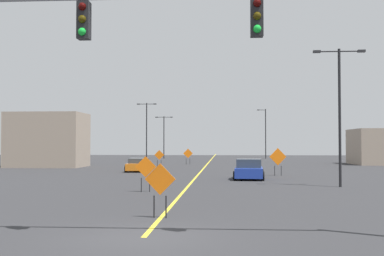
{
  "coord_description": "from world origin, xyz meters",
  "views": [
    {
      "loc": [
        2.23,
        -13.1,
        2.58
      ],
      "look_at": [
        -0.91,
        32.43,
        4.03
      ],
      "focal_mm": 45.06,
      "sensor_mm": 36.0,
      "label": 1
    }
  ],
  "objects_px": {
    "traffic_signal_assembly": "(253,39)",
    "car_blue_approaching": "(249,170)",
    "construction_sign_median_far": "(159,156)",
    "construction_sign_left_shoulder": "(146,169)",
    "construction_sign_right_shoulder": "(188,154)",
    "construction_sign_median_near": "(278,158)",
    "car_orange_mid": "(139,165)",
    "construction_sign_right_lane": "(160,183)",
    "street_lamp_near_left": "(147,127)",
    "street_lamp_far_right": "(265,131)",
    "street_lamp_far_left": "(340,106)",
    "street_lamp_mid_right": "(164,133)"
  },
  "relations": [
    {
      "from": "street_lamp_mid_right",
      "to": "construction_sign_right_shoulder",
      "type": "bearing_deg",
      "value": -75.33
    },
    {
      "from": "construction_sign_right_shoulder",
      "to": "construction_sign_left_shoulder",
      "type": "bearing_deg",
      "value": -89.41
    },
    {
      "from": "street_lamp_near_left",
      "to": "construction_sign_median_near",
      "type": "bearing_deg",
      "value": -63.48
    },
    {
      "from": "car_blue_approaching",
      "to": "car_orange_mid",
      "type": "bearing_deg",
      "value": 136.85
    },
    {
      "from": "construction_sign_median_far",
      "to": "construction_sign_right_shoulder",
      "type": "xyz_separation_m",
      "value": [
        2.74,
        6.04,
        0.06
      ]
    },
    {
      "from": "traffic_signal_assembly",
      "to": "street_lamp_near_left",
      "type": "distance_m",
      "value": 58.67
    },
    {
      "from": "construction_sign_median_far",
      "to": "car_blue_approaching",
      "type": "relative_size",
      "value": 0.45
    },
    {
      "from": "construction_sign_median_near",
      "to": "car_orange_mid",
      "type": "xyz_separation_m",
      "value": [
        -12.14,
        5.09,
        -0.81
      ]
    },
    {
      "from": "car_blue_approaching",
      "to": "street_lamp_far_left",
      "type": "bearing_deg",
      "value": -48.54
    },
    {
      "from": "construction_sign_median_near",
      "to": "construction_sign_right_shoulder",
      "type": "distance_m",
      "value": 22.14
    },
    {
      "from": "street_lamp_near_left",
      "to": "construction_sign_right_shoulder",
      "type": "bearing_deg",
      "value": -58.17
    },
    {
      "from": "street_lamp_far_left",
      "to": "construction_sign_median_far",
      "type": "distance_m",
      "value": 28.08
    },
    {
      "from": "construction_sign_left_shoulder",
      "to": "construction_sign_right_shoulder",
      "type": "distance_m",
      "value": 33.74
    },
    {
      "from": "street_lamp_mid_right",
      "to": "street_lamp_far_left",
      "type": "height_order",
      "value": "street_lamp_far_left"
    },
    {
      "from": "traffic_signal_assembly",
      "to": "construction_sign_right_lane",
      "type": "relative_size",
      "value": 7.71
    },
    {
      "from": "construction_sign_right_lane",
      "to": "car_blue_approaching",
      "type": "relative_size",
      "value": 0.46
    },
    {
      "from": "construction_sign_right_shoulder",
      "to": "car_orange_mid",
      "type": "height_order",
      "value": "construction_sign_right_shoulder"
    },
    {
      "from": "street_lamp_far_left",
      "to": "construction_sign_median_near",
      "type": "relative_size",
      "value": 3.73
    },
    {
      "from": "street_lamp_far_right",
      "to": "construction_sign_right_shoulder",
      "type": "bearing_deg",
      "value": -115.87
    },
    {
      "from": "traffic_signal_assembly",
      "to": "construction_sign_right_lane",
      "type": "xyz_separation_m",
      "value": [
        -3.0,
        3.5,
        -4.21
      ]
    },
    {
      "from": "construction_sign_median_far",
      "to": "street_lamp_far_right",
      "type": "bearing_deg",
      "value": 64.44
    },
    {
      "from": "car_orange_mid",
      "to": "street_lamp_near_left",
      "type": "bearing_deg",
      "value": 97.83
    },
    {
      "from": "street_lamp_far_left",
      "to": "car_orange_mid",
      "type": "distance_m",
      "value": 21.32
    },
    {
      "from": "construction_sign_median_far",
      "to": "construction_sign_left_shoulder",
      "type": "relative_size",
      "value": 0.97
    },
    {
      "from": "street_lamp_near_left",
      "to": "street_lamp_far_right",
      "type": "xyz_separation_m",
      "value": [
        18.38,
        12.1,
        -0.38
      ]
    },
    {
      "from": "construction_sign_left_shoulder",
      "to": "construction_sign_right_shoulder",
      "type": "bearing_deg",
      "value": 90.59
    },
    {
      "from": "street_lamp_far_right",
      "to": "car_blue_approaching",
      "type": "height_order",
      "value": "street_lamp_far_right"
    },
    {
      "from": "construction_sign_left_shoulder",
      "to": "construction_sign_median_far",
      "type": "bearing_deg",
      "value": 96.35
    },
    {
      "from": "traffic_signal_assembly",
      "to": "construction_sign_right_lane",
      "type": "height_order",
      "value": "traffic_signal_assembly"
    },
    {
      "from": "construction_sign_median_far",
      "to": "construction_sign_right_lane",
      "type": "bearing_deg",
      "value": -82.11
    },
    {
      "from": "construction_sign_right_lane",
      "to": "construction_sign_median_far",
      "type": "distance_m",
      "value": 36.85
    },
    {
      "from": "street_lamp_far_right",
      "to": "construction_sign_left_shoulder",
      "type": "relative_size",
      "value": 4.45
    },
    {
      "from": "street_lamp_far_left",
      "to": "car_orange_mid",
      "type": "height_order",
      "value": "street_lamp_far_left"
    },
    {
      "from": "street_lamp_far_left",
      "to": "construction_sign_median_far",
      "type": "xyz_separation_m",
      "value": [
        -14.11,
        24.01,
        -3.66
      ]
    },
    {
      "from": "traffic_signal_assembly",
      "to": "street_lamp_near_left",
      "type": "bearing_deg",
      "value": 102.15
    },
    {
      "from": "construction_sign_median_far",
      "to": "construction_sign_median_near",
      "type": "bearing_deg",
      "value": -51.15
    },
    {
      "from": "traffic_signal_assembly",
      "to": "car_blue_approaching",
      "type": "distance_m",
      "value": 22.3
    },
    {
      "from": "construction_sign_right_lane",
      "to": "car_orange_mid",
      "type": "relative_size",
      "value": 0.43
    },
    {
      "from": "construction_sign_median_far",
      "to": "construction_sign_left_shoulder",
      "type": "distance_m",
      "value": 27.87
    },
    {
      "from": "traffic_signal_assembly",
      "to": "construction_sign_left_shoulder",
      "type": "bearing_deg",
      "value": 112.05
    },
    {
      "from": "traffic_signal_assembly",
      "to": "construction_sign_median_near",
      "type": "relative_size",
      "value": 6.59
    },
    {
      "from": "street_lamp_near_left",
      "to": "construction_sign_right_lane",
      "type": "distance_m",
      "value": 54.8
    },
    {
      "from": "traffic_signal_assembly",
      "to": "car_orange_mid",
      "type": "relative_size",
      "value": 3.34
    },
    {
      "from": "street_lamp_mid_right",
      "to": "car_orange_mid",
      "type": "xyz_separation_m",
      "value": [
        2.48,
        -37.59,
        -3.69
      ]
    },
    {
      "from": "construction_sign_right_shoulder",
      "to": "traffic_signal_assembly",
      "type": "bearing_deg",
      "value": -83.4
    },
    {
      "from": "construction_sign_left_shoulder",
      "to": "street_lamp_far_left",
      "type": "bearing_deg",
      "value": 18.52
    },
    {
      "from": "construction_sign_left_shoulder",
      "to": "car_blue_approaching",
      "type": "distance_m",
      "value": 11.18
    },
    {
      "from": "street_lamp_mid_right",
      "to": "car_orange_mid",
      "type": "bearing_deg",
      "value": -86.22
    },
    {
      "from": "street_lamp_near_left",
      "to": "construction_sign_median_far",
      "type": "distance_m",
      "value": 18.28
    },
    {
      "from": "street_lamp_far_right",
      "to": "construction_sign_right_lane",
      "type": "relative_size",
      "value": 4.48
    }
  ]
}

